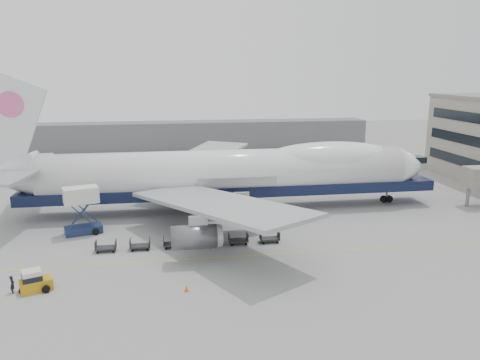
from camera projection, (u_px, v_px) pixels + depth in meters
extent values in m
plane|color=gray|center=(240.00, 237.00, 57.49)|extent=(260.00, 260.00, 0.00)
cube|color=gold|center=(248.00, 256.00, 51.71)|extent=(60.00, 0.15, 0.01)
cylinder|color=slate|center=(468.00, 197.00, 70.29)|extent=(0.50, 0.50, 3.00)
cube|color=slate|center=(161.00, 135.00, 122.53)|extent=(110.00, 8.00, 7.00)
cylinder|color=white|center=(227.00, 172.00, 67.74)|extent=(52.00, 6.40, 6.40)
cube|color=#0E1635|center=(234.00, 189.00, 68.47)|extent=(60.00, 5.76, 1.50)
cone|color=white|center=(413.00, 166.00, 72.13)|extent=(6.00, 6.40, 6.40)
cone|color=white|center=(3.00, 175.00, 62.99)|extent=(9.00, 6.40, 6.40)
ellipsoid|color=white|center=(330.00, 157.00, 69.70)|extent=(20.67, 5.78, 4.56)
cube|color=white|center=(9.00, 123.00, 61.65)|extent=(10.52, 0.50, 13.56)
cylinder|color=pink|center=(11.00, 104.00, 61.16)|extent=(3.40, 0.30, 3.40)
cube|color=#9EA0A3|center=(217.00, 203.00, 53.68)|extent=(20.35, 26.74, 2.26)
cube|color=#9EA0A3|center=(199.00, 159.00, 81.16)|extent=(20.35, 26.74, 2.26)
cylinder|color=#595B60|center=(181.00, 166.00, 85.75)|extent=(4.80, 2.60, 2.60)
cylinder|color=#595B60|center=(219.00, 176.00, 78.00)|extent=(4.80, 2.60, 2.60)
cylinder|color=#595B60|center=(237.00, 210.00, 58.75)|extent=(4.80, 2.60, 2.60)
cylinder|color=#595B60|center=(194.00, 237.00, 49.19)|extent=(4.80, 2.60, 2.60)
cylinder|color=slate|center=(387.00, 195.00, 72.53)|extent=(0.36, 0.36, 2.50)
cylinder|color=black|center=(386.00, 199.00, 72.69)|extent=(1.10, 0.45, 1.10)
cylinder|color=slate|center=(209.00, 208.00, 65.41)|extent=(0.36, 0.36, 2.50)
cylinder|color=black|center=(209.00, 213.00, 65.57)|extent=(1.10, 0.45, 1.10)
cylinder|color=slate|center=(205.00, 197.00, 71.18)|extent=(0.36, 0.36, 2.50)
cylinder|color=black|center=(205.00, 201.00, 71.34)|extent=(1.10, 0.45, 1.10)
cube|color=navy|center=(84.00, 230.00, 58.80)|extent=(4.89, 3.33, 0.98)
cube|color=silver|center=(81.00, 195.00, 57.78)|extent=(4.60, 3.40, 1.97)
cube|color=navy|center=(81.00, 214.00, 57.33)|extent=(3.10, 1.03, 3.53)
cube|color=navy|center=(84.00, 210.00, 59.22)|extent=(3.10, 1.03, 3.53)
cube|color=slate|center=(83.00, 192.00, 59.15)|extent=(2.36, 1.64, 0.15)
cylinder|color=black|center=(69.00, 233.00, 57.72)|extent=(0.80, 0.31, 0.80)
cylinder|color=black|center=(72.00, 229.00, 59.43)|extent=(0.80, 0.31, 0.80)
cylinder|color=black|center=(96.00, 232.00, 58.20)|extent=(0.80, 0.31, 0.80)
cylinder|color=black|center=(98.00, 227.00, 59.92)|extent=(0.80, 0.31, 0.80)
cube|color=#C38912|center=(36.00, 285.00, 43.44)|extent=(3.16, 2.41, 1.10)
cube|color=silver|center=(32.00, 276.00, 43.07)|extent=(2.00, 1.89, 1.00)
cube|color=black|center=(32.00, 278.00, 43.11)|extent=(2.13, 2.02, 0.50)
cylinder|color=black|center=(23.00, 291.00, 42.71)|extent=(0.70, 0.30, 0.70)
cylinder|color=black|center=(27.00, 285.00, 43.96)|extent=(0.70, 0.30, 0.70)
cylinder|color=black|center=(46.00, 289.00, 43.01)|extent=(0.70, 0.30, 0.70)
cylinder|color=black|center=(49.00, 283.00, 44.26)|extent=(0.70, 0.30, 0.70)
imported|color=black|center=(12.00, 284.00, 42.88)|extent=(0.52, 0.68, 1.69)
cone|color=#FF4E0D|center=(186.00, 288.00, 43.31)|extent=(0.40, 0.40, 0.63)
cube|color=#FF4E0D|center=(186.00, 291.00, 43.38)|extent=(0.43, 0.43, 0.03)
cube|color=#2D2D30|center=(106.00, 248.00, 52.85)|extent=(2.30, 1.35, 0.18)
cube|color=#2D2D30|center=(96.00, 245.00, 52.59)|extent=(0.08, 1.35, 0.90)
cube|color=#2D2D30|center=(116.00, 244.00, 52.92)|extent=(0.08, 1.35, 0.90)
cylinder|color=black|center=(98.00, 252.00, 52.26)|extent=(0.30, 0.12, 0.30)
cylinder|color=black|center=(99.00, 249.00, 53.32)|extent=(0.30, 0.12, 0.30)
cylinder|color=black|center=(113.00, 252.00, 52.51)|extent=(0.30, 0.12, 0.30)
cylinder|color=black|center=(114.00, 248.00, 53.57)|extent=(0.30, 0.12, 0.30)
cube|color=#2D2D30|center=(140.00, 246.00, 53.42)|extent=(2.30, 1.35, 0.18)
cube|color=#2D2D30|center=(130.00, 243.00, 53.16)|extent=(0.08, 1.35, 0.90)
cube|color=#2D2D30|center=(150.00, 242.00, 53.50)|extent=(0.08, 1.35, 0.90)
cylinder|color=black|center=(132.00, 251.00, 52.83)|extent=(0.30, 0.12, 0.30)
cylinder|color=black|center=(133.00, 247.00, 53.89)|extent=(0.30, 0.12, 0.30)
cylinder|color=black|center=(148.00, 250.00, 53.09)|extent=(0.30, 0.12, 0.30)
cylinder|color=black|center=(148.00, 246.00, 54.15)|extent=(0.30, 0.12, 0.30)
cube|color=#2D2D30|center=(173.00, 244.00, 53.99)|extent=(2.30, 1.35, 0.18)
cube|color=#2D2D30|center=(164.00, 241.00, 53.74)|extent=(0.08, 1.35, 0.90)
cube|color=#2D2D30|center=(183.00, 240.00, 54.07)|extent=(0.08, 1.35, 0.90)
cylinder|color=black|center=(166.00, 249.00, 53.40)|extent=(0.30, 0.12, 0.30)
cylinder|color=black|center=(166.00, 245.00, 54.46)|extent=(0.30, 0.12, 0.30)
cylinder|color=black|center=(181.00, 248.00, 53.66)|extent=(0.30, 0.12, 0.30)
cylinder|color=black|center=(181.00, 244.00, 54.72)|extent=(0.30, 0.12, 0.30)
cube|color=#2D2D30|center=(206.00, 242.00, 54.57)|extent=(2.30, 1.35, 0.18)
cube|color=#2D2D30|center=(197.00, 239.00, 54.31)|extent=(0.08, 1.35, 0.90)
cube|color=#2D2D30|center=(216.00, 238.00, 54.64)|extent=(0.08, 1.35, 0.90)
cylinder|color=black|center=(199.00, 247.00, 53.98)|extent=(0.30, 0.12, 0.30)
cylinder|color=black|center=(199.00, 243.00, 55.04)|extent=(0.30, 0.12, 0.30)
cylinder|color=black|center=(214.00, 246.00, 54.23)|extent=(0.30, 0.12, 0.30)
cylinder|color=black|center=(213.00, 243.00, 55.29)|extent=(0.30, 0.12, 0.30)
cube|color=#2D2D30|center=(238.00, 240.00, 55.14)|extent=(2.30, 1.35, 0.18)
cube|color=#2D2D30|center=(229.00, 238.00, 54.88)|extent=(0.08, 1.35, 0.90)
cube|color=#2D2D30|center=(247.00, 237.00, 55.22)|extent=(0.08, 1.35, 0.90)
cylinder|color=black|center=(232.00, 245.00, 54.55)|extent=(0.30, 0.12, 0.30)
cylinder|color=black|center=(230.00, 242.00, 55.61)|extent=(0.30, 0.12, 0.30)
cylinder|color=black|center=(246.00, 244.00, 54.81)|extent=(0.30, 0.12, 0.30)
cylinder|color=black|center=(245.00, 241.00, 55.87)|extent=(0.30, 0.12, 0.30)
cube|color=#2D2D30|center=(270.00, 239.00, 55.71)|extent=(2.30, 1.35, 0.18)
cube|color=#2D2D30|center=(261.00, 236.00, 55.46)|extent=(0.08, 1.35, 0.90)
cube|color=#2D2D30|center=(279.00, 235.00, 55.79)|extent=(0.08, 1.35, 0.90)
cylinder|color=black|center=(263.00, 243.00, 55.12)|extent=(0.30, 0.12, 0.30)
cylinder|color=black|center=(262.00, 240.00, 56.18)|extent=(0.30, 0.12, 0.30)
cylinder|color=black|center=(278.00, 242.00, 55.38)|extent=(0.30, 0.12, 0.30)
cylinder|color=black|center=(275.00, 239.00, 56.44)|extent=(0.30, 0.12, 0.30)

